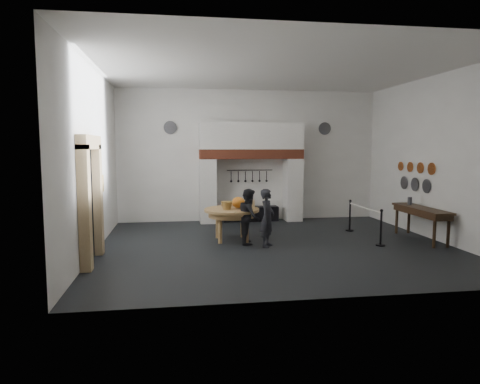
{
  "coord_description": "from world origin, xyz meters",
  "views": [
    {
      "loc": [
        -2.52,
        -10.69,
        2.54
      ],
      "look_at": [
        -0.84,
        0.55,
        1.35
      ],
      "focal_mm": 32.0,
      "sensor_mm": 36.0,
      "label": 1
    }
  ],
  "objects": [
    {
      "name": "wicker_basket",
      "position": [
        -1.19,
        0.6,
        0.98
      ],
      "size": [
        0.38,
        0.38,
        0.22
      ],
      "primitive_type": "cone",
      "rotation": [
        3.14,
        0.0,
        -0.23
      ],
      "color": "olive",
      "rests_on": "work_table"
    },
    {
      "name": "utensil_rail",
      "position": [
        0.0,
        3.92,
        1.75
      ],
      "size": [
        1.6,
        0.02,
        0.02
      ],
      "primitive_type": "cylinder",
      "rotation": [
        0.0,
        1.57,
        0.0
      ],
      "color": "black",
      "rests_on": "wall_back"
    },
    {
      "name": "side_table",
      "position": [
        4.1,
        0.03,
        0.87
      ],
      "size": [
        0.55,
        2.2,
        0.06
      ],
      "primitive_type": "cube",
      "color": "#372214",
      "rests_on": "floor"
    },
    {
      "name": "pewter_plate_back_right",
      "position": [
        2.7,
        3.96,
        3.2
      ],
      "size": [
        0.44,
        0.03,
        0.44
      ],
      "primitive_type": "cylinder",
      "rotation": [
        1.57,
        0.0,
        0.0
      ],
      "color": "#4C4C51",
      "rests_on": "wall_back"
    },
    {
      "name": "door_recess",
      "position": [
        -4.47,
        -1.0,
        1.25
      ],
      "size": [
        0.04,
        1.1,
        2.5
      ],
      "primitive_type": "cube",
      "color": "black",
      "rests_on": "floor"
    },
    {
      "name": "hearth_brick_band",
      "position": [
        0.0,
        3.65,
        2.31
      ],
      "size": [
        3.5,
        0.72,
        0.32
      ],
      "primitive_type": "cube",
      "color": "#9E442B",
      "rests_on": "chimney_pier_left"
    },
    {
      "name": "chimney_hood",
      "position": [
        0.0,
        3.65,
        2.92
      ],
      "size": [
        3.5,
        0.7,
        0.9
      ],
      "primitive_type": "cube",
      "color": "silver",
      "rests_on": "hearth_brick_band"
    },
    {
      "name": "floor",
      "position": [
        0.0,
        0.0,
        0.0
      ],
      "size": [
        9.0,
        8.0,
        0.02
      ],
      "primitive_type": "cube",
      "color": "black",
      "rests_on": "ground"
    },
    {
      "name": "cheese_block_small",
      "position": [
        -0.56,
        1.0,
        0.97
      ],
      "size": [
        0.18,
        0.18,
        0.2
      ],
      "primitive_type": "cube",
      "color": "#E3E488",
      "rests_on": "work_table"
    },
    {
      "name": "pewter_plate_right",
      "position": [
        4.46,
        1.6,
        1.45
      ],
      "size": [
        0.03,
        0.4,
        0.4
      ],
      "primitive_type": "cylinder",
      "rotation": [
        0.0,
        1.57,
        0.0
      ],
      "color": "#4C4C51",
      "rests_on": "wall_right"
    },
    {
      "name": "chimney_pier_left",
      "position": [
        -1.48,
        3.65,
        1.07
      ],
      "size": [
        0.55,
        0.7,
        2.15
      ],
      "primitive_type": "cube",
      "color": "silver",
      "rests_on": "floor"
    },
    {
      "name": "copper_pan_b",
      "position": [
        4.46,
        0.75,
        1.95
      ],
      "size": [
        0.03,
        0.32,
        0.32
      ],
      "primitive_type": "cylinder",
      "rotation": [
        0.0,
        1.57,
        0.0
      ],
      "color": "#C6662D",
      "rests_on": "wall_right"
    },
    {
      "name": "wall_plaque",
      "position": [
        -4.45,
        0.8,
        1.6
      ],
      "size": [
        0.05,
        0.34,
        0.44
      ],
      "primitive_type": "cube",
      "color": "gold",
      "rests_on": "wall_left"
    },
    {
      "name": "wall_front",
      "position": [
        0.0,
        -4.0,
        2.25
      ],
      "size": [
        9.0,
        0.02,
        4.5
      ],
      "primitive_type": "cube",
      "color": "white",
      "rests_on": "floor"
    },
    {
      "name": "chimney_pier_right",
      "position": [
        1.48,
        3.65,
        1.07
      ],
      "size": [
        0.55,
        0.7,
        2.15
      ],
      "primitive_type": "cube",
      "color": "silver",
      "rests_on": "floor"
    },
    {
      "name": "cheese_block_big",
      "position": [
        -0.54,
        0.7,
        0.99
      ],
      "size": [
        0.22,
        0.22,
        0.24
      ],
      "primitive_type": "cube",
      "color": "#E9CA8B",
      "rests_on": "work_table"
    },
    {
      "name": "copper_pan_c",
      "position": [
        4.46,
        1.3,
        1.95
      ],
      "size": [
        0.03,
        0.3,
        0.3
      ],
      "primitive_type": "cylinder",
      "rotation": [
        0.0,
        1.57,
        0.0
      ],
      "color": "#C6662D",
      "rests_on": "wall_right"
    },
    {
      "name": "pewter_plate_left",
      "position": [
        4.46,
        0.4,
        1.45
      ],
      "size": [
        0.03,
        0.4,
        0.4
      ],
      "primitive_type": "cylinder",
      "rotation": [
        0.0,
        1.57,
        0.0
      ],
      "color": "#4C4C51",
      "rests_on": "wall_right"
    },
    {
      "name": "pewter_plate_back_left",
      "position": [
        -2.7,
        3.96,
        3.2
      ],
      "size": [
        0.44,
        0.03,
        0.44
      ],
      "primitive_type": "cylinder",
      "rotation": [
        1.57,
        0.0,
        0.0
      ],
      "color": "#4C4C51",
      "rests_on": "wall_back"
    },
    {
      "name": "bread_loaf",
      "position": [
        -1.14,
        1.1,
        0.94
      ],
      "size": [
        0.31,
        0.18,
        0.13
      ],
      "primitive_type": "ellipsoid",
      "color": "#AC7F3D",
      "rests_on": "work_table"
    },
    {
      "name": "door_lintel",
      "position": [
        -4.38,
        -1.0,
        2.65
      ],
      "size": [
        0.22,
        1.7,
        0.3
      ],
      "primitive_type": "cube",
      "color": "tan",
      "rests_on": "door_jamb_near"
    },
    {
      "name": "wall_right",
      "position": [
        4.5,
        0.0,
        2.25
      ],
      "size": [
        0.02,
        8.0,
        4.5
      ],
      "primitive_type": "cube",
      "color": "white",
      "rests_on": "floor"
    },
    {
      "name": "door_jamb_far",
      "position": [
        -4.38,
        -0.3,
        1.3
      ],
      "size": [
        0.22,
        0.3,
        2.6
      ],
      "primitive_type": "cube",
      "color": "tan",
      "rests_on": "floor"
    },
    {
      "name": "iron_range",
      "position": [
        0.0,
        3.72,
        0.25
      ],
      "size": [
        1.9,
        0.45,
        0.5
      ],
      "primitive_type": "cube",
      "color": "black",
      "rests_on": "floor"
    },
    {
      "name": "door_jamb_near",
      "position": [
        -4.38,
        -1.7,
        1.3
      ],
      "size": [
        0.22,
        0.3,
        2.6
      ],
      "primitive_type": "cube",
      "color": "tan",
      "rests_on": "floor"
    },
    {
      "name": "visitor_near",
      "position": [
        -0.24,
        -0.12,
        0.74
      ],
      "size": [
        0.57,
        0.65,
        1.49
      ],
      "primitive_type": "imported",
      "rotation": [
        0.0,
        0.0,
        1.1
      ],
      "color": "black",
      "rests_on": "floor"
    },
    {
      "name": "pumpkin",
      "position": [
        -0.84,
        0.85,
        1.03
      ],
      "size": [
        0.36,
        0.36,
        0.31
      ],
      "primitive_type": "ellipsoid",
      "color": "orange",
      "rests_on": "work_table"
    },
    {
      "name": "barrier_rope",
      "position": [
        2.69,
        0.53,
        0.85
      ],
      "size": [
        0.04,
        2.0,
        0.04
      ],
      "primitive_type": "cylinder",
      "rotation": [
        1.57,
        0.0,
        0.0
      ],
      "color": "white",
      "rests_on": "barrier_post_near"
    },
    {
      "name": "pewter_jug",
      "position": [
        4.1,
        0.63,
        1.01
      ],
      "size": [
        0.12,
        0.12,
        0.22
      ],
      "primitive_type": "cylinder",
      "color": "#47474B",
      "rests_on": "side_table"
    },
    {
      "name": "barrier_post_near",
      "position": [
        2.69,
        -0.47,
        0.45
      ],
      "size": [
        0.05,
        0.05,
        0.9
      ],
      "primitive_type": "cylinder",
      "color": "black",
      "rests_on": "floor"
    },
    {
      "name": "work_table",
      "position": [
        -1.04,
        0.75,
        0.84
      ],
      "size": [
        1.8,
        1.8,
        0.07
      ],
      "primitive_type": "cylinder",
      "rotation": [
        0.0,
        0.0,
        -0.23
      ],
      "color": "tan",
      "rests_on": "floor"
    },
    {
      "name": "pewter_plate_mid",
      "position": [
        4.46,
        1.0,
        1.45
      ],
      "size": [
        0.03,
        0.4,
        0.4
      ],
      "primitive_type": "cylinder",
      "rotation": [
        0.0,
        1.57,
        0.0
      ],
      "color": "#4C4C51",
      "rests_on": "wall_right"
    },
    {
      "name": "visitor_far",
      "position": [
        -0.64,
        0.28,
        0.73
      ],
      "size": [
        0.65,
        0.78,
        1.46
      ],
      "primitive_type": "imported",
      "rotation": [
        0.0,
        0.0,
        1.42
      ],
      "color": "black",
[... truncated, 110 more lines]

